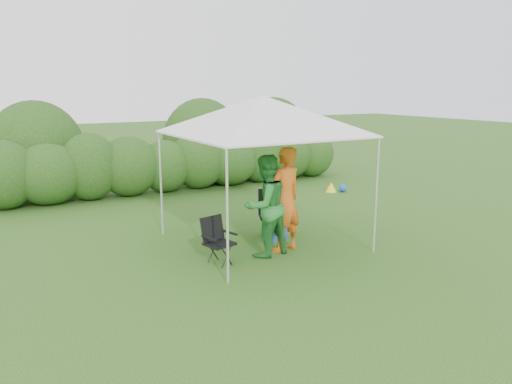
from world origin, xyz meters
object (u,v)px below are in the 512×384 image
chair_left (217,237)px  man (285,200)px  canopy (263,115)px  chair_right (272,210)px  woman (265,206)px  cooler (276,231)px

chair_left → man: (1.36, -0.04, 0.51)m
canopy → man: 1.62m
chair_right → man: size_ratio=0.48×
chair_right → chair_left: 1.94m
canopy → chair_left: size_ratio=3.83×
chair_right → man: bearing=-83.3°
chair_right → woman: bearing=-101.9°
canopy → chair_right: canopy is taller
woman → canopy: bearing=-128.0°
man → woman: bearing=-7.0°
chair_left → man: size_ratio=0.42×
man → woman: man is taller
chair_left → man: bearing=-15.4°
chair_left → woman: 1.04m
chair_right → chair_left: size_ratio=1.15×
canopy → cooler: bearing=8.5°
canopy → cooler: canopy is taller
canopy → woman: (-0.33, -0.66, -1.55)m
chair_left → woman: size_ratio=0.44×
chair_right → chair_left: bearing=-125.7°
woman → chair_right: bearing=-138.3°
canopy → cooler: (0.35, 0.05, -2.29)m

